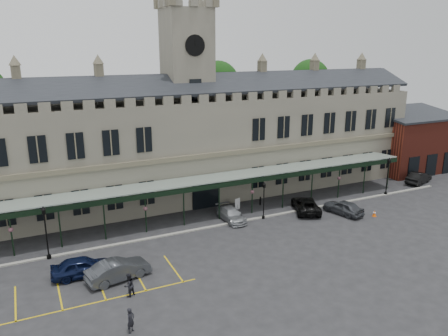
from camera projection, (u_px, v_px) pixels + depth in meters
name	position (u px, v px, depth m)	size (l,w,h in m)	color
ground	(251.00, 246.00, 40.62)	(140.00, 140.00, 0.00)	#242426
station_building	(189.00, 144.00, 52.73)	(60.00, 10.36, 17.30)	#666255
clock_tower	(188.00, 89.00, 51.02)	(5.60, 5.60, 24.80)	#666255
canopy	(218.00, 197.00, 46.47)	(50.00, 4.10, 4.30)	#8C9E93
brick_annex	(411.00, 142.00, 64.78)	(12.40, 8.36, 9.23)	maroon
kerb	(226.00, 224.00, 45.40)	(60.00, 0.40, 0.12)	gray
parking_markings	(101.00, 288.00, 33.56)	(16.00, 6.00, 0.01)	gold
tree_behind_mid	(218.00, 83.00, 62.23)	(6.00, 6.00, 16.00)	#332314
tree_behind_right	(310.00, 80.00, 68.81)	(6.00, 6.00, 16.00)	#332314
lamp_post_left	(46.00, 228.00, 37.39)	(0.46, 0.46, 4.89)	black
lamp_post_mid	(264.00, 197.00, 46.35)	(0.39, 0.39, 4.15)	black
lamp_post_right	(388.00, 173.00, 53.78)	(0.45, 0.45, 4.80)	black
traffic_cone	(374.00, 213.00, 47.53)	(0.43, 0.43, 0.68)	#EF5507
sign_board	(237.00, 204.00, 49.51)	(0.74, 0.29, 1.30)	black
bollard_left	(184.00, 213.00, 47.35)	(0.15, 0.15, 0.83)	black
bollard_right	(260.00, 201.00, 50.95)	(0.18, 0.18, 0.99)	black
car_left_a	(82.00, 267.00, 35.05)	(1.95, 4.84, 1.65)	black
car_left_b	(118.00, 270.00, 34.52)	(1.78, 5.10, 1.68)	#383B40
car_taxi	(231.00, 214.00, 46.35)	(1.88, 4.63, 1.34)	#919498
car_van	(306.00, 205.00, 48.89)	(2.53, 5.48, 1.52)	black
car_right_a	(343.00, 207.00, 48.11)	(1.85, 4.59, 1.57)	#383B40
car_right_b	(419.00, 178.00, 58.87)	(1.68, 4.83, 1.59)	black
person_a	(131.00, 320.00, 28.14)	(0.63, 0.41, 1.73)	black
person_b	(129.00, 285.00, 32.20)	(0.88, 0.69, 1.82)	black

